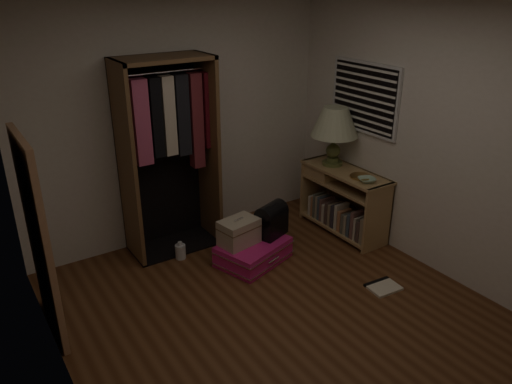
% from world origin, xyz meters
% --- Properties ---
extents(ground, '(4.00, 4.00, 0.00)m').
position_xyz_m(ground, '(0.00, 0.00, 0.00)').
color(ground, '#512D17').
rests_on(ground, ground).
extents(room_walls, '(3.52, 4.02, 2.60)m').
position_xyz_m(room_walls, '(0.08, 0.04, 1.50)').
color(room_walls, beige).
rests_on(room_walls, ground).
extents(console_bookshelf, '(0.42, 1.12, 0.75)m').
position_xyz_m(console_bookshelf, '(1.54, 1.04, 0.39)').
color(console_bookshelf, '#A47F4F').
rests_on(console_bookshelf, ground).
extents(open_wardrobe, '(1.01, 0.50, 2.05)m').
position_xyz_m(open_wardrobe, '(-0.21, 1.77, 1.22)').
color(open_wardrobe, brown).
rests_on(open_wardrobe, ground).
extents(floor_mirror, '(0.06, 0.80, 1.70)m').
position_xyz_m(floor_mirror, '(-1.70, 1.00, 0.85)').
color(floor_mirror, '#A3724F').
rests_on(floor_mirror, ground).
extents(pink_suitcase, '(0.85, 0.72, 0.22)m').
position_xyz_m(pink_suitcase, '(0.29, 0.99, 0.11)').
color(pink_suitcase, '#CE196C').
rests_on(pink_suitcase, ground).
extents(train_case, '(0.44, 0.34, 0.29)m').
position_xyz_m(train_case, '(0.16, 1.05, 0.36)').
color(train_case, tan).
rests_on(train_case, pink_suitcase).
extents(black_bag, '(0.39, 0.32, 0.36)m').
position_xyz_m(black_bag, '(0.54, 1.02, 0.41)').
color(black_bag, black).
rests_on(black_bag, pink_suitcase).
extents(table_lamp, '(0.61, 0.61, 0.67)m').
position_xyz_m(table_lamp, '(1.54, 1.23, 1.24)').
color(table_lamp, '#4F592B').
rests_on(table_lamp, console_bookshelf).
extents(brass_tray, '(0.28, 0.28, 0.01)m').
position_xyz_m(brass_tray, '(1.54, 0.77, 0.76)').
color(brass_tray, '#AC8042').
rests_on(brass_tray, console_bookshelf).
extents(ceramic_bowl, '(0.23, 0.23, 0.04)m').
position_xyz_m(ceramic_bowl, '(1.49, 0.63, 0.77)').
color(ceramic_bowl, '#A4C5A8').
rests_on(ceramic_bowl, console_bookshelf).
extents(white_jug, '(0.12, 0.12, 0.19)m').
position_xyz_m(white_jug, '(-0.32, 1.46, 0.08)').
color(white_jug, silver).
rests_on(white_jug, ground).
extents(floor_book, '(0.31, 0.26, 0.03)m').
position_xyz_m(floor_book, '(1.06, -0.10, 0.01)').
color(floor_book, beige).
rests_on(floor_book, ground).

